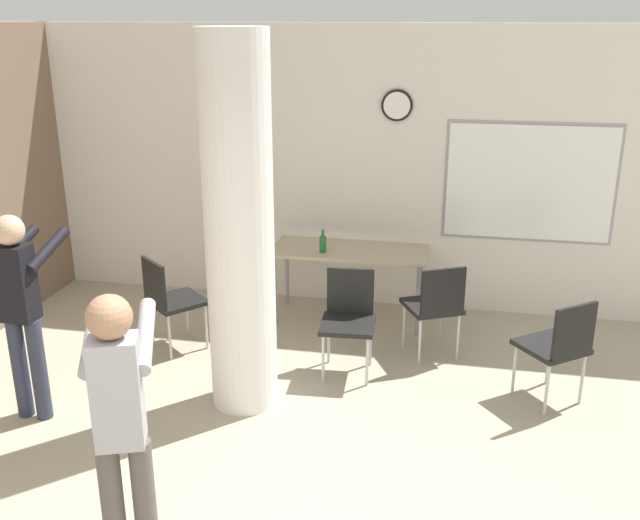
{
  "coord_description": "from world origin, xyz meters",
  "views": [
    {
      "loc": [
        0.79,
        -1.93,
        2.88
      ],
      "look_at": [
        -0.15,
        2.81,
        1.21
      ],
      "focal_mm": 40.0,
      "sensor_mm": 36.0,
      "label": 1
    }
  ],
  "objects_px": {
    "folding_table": "(349,255)",
    "person_playing_front": "(120,417)",
    "chair_mid_room": "(559,343)",
    "bottle_on_table": "(323,244)",
    "chair_near_pillar": "(169,297)",
    "chair_table_right": "(436,303)",
    "person_watching_back": "(22,301)",
    "chair_table_front": "(349,315)"
  },
  "relations": [
    {
      "from": "folding_table",
      "to": "person_playing_front",
      "type": "distance_m",
      "value": 3.64
    },
    {
      "from": "chair_mid_room",
      "to": "bottle_on_table",
      "type": "bearing_deg",
      "value": 150.76
    },
    {
      "from": "bottle_on_table",
      "to": "chair_near_pillar",
      "type": "xyz_separation_m",
      "value": [
        -1.22,
        -0.84,
        -0.3
      ]
    },
    {
      "from": "folding_table",
      "to": "person_playing_front",
      "type": "bearing_deg",
      "value": -99.6
    },
    {
      "from": "chair_mid_room",
      "to": "folding_table",
      "type": "bearing_deg",
      "value": 144.6
    },
    {
      "from": "folding_table",
      "to": "chair_table_right",
      "type": "xyz_separation_m",
      "value": [
        0.86,
        -0.67,
        -0.16
      ]
    },
    {
      "from": "person_watching_back",
      "to": "folding_table",
      "type": "bearing_deg",
      "value": 47.64
    },
    {
      "from": "folding_table",
      "to": "chair_mid_room",
      "type": "distance_m",
      "value": 2.23
    },
    {
      "from": "chair_near_pillar",
      "to": "person_watching_back",
      "type": "xyz_separation_m",
      "value": [
        -0.58,
        -1.25,
        0.41
      ]
    },
    {
      "from": "chair_mid_room",
      "to": "chair_table_front",
      "type": "bearing_deg",
      "value": 172.17
    },
    {
      "from": "chair_mid_room",
      "to": "chair_table_right",
      "type": "bearing_deg",
      "value": 146.8
    },
    {
      "from": "folding_table",
      "to": "chair_table_front",
      "type": "height_order",
      "value": "chair_table_front"
    },
    {
      "from": "person_watching_back",
      "to": "person_playing_front",
      "type": "bearing_deg",
      "value": -43.37
    },
    {
      "from": "bottle_on_table",
      "to": "chair_table_right",
      "type": "relative_size",
      "value": 0.26
    },
    {
      "from": "bottle_on_table",
      "to": "person_watching_back",
      "type": "relative_size",
      "value": 0.14
    },
    {
      "from": "chair_table_right",
      "to": "person_watching_back",
      "type": "height_order",
      "value": "person_watching_back"
    },
    {
      "from": "chair_mid_room",
      "to": "person_watching_back",
      "type": "xyz_separation_m",
      "value": [
        -3.85,
        -0.94,
        0.41
      ]
    },
    {
      "from": "folding_table",
      "to": "chair_table_right",
      "type": "distance_m",
      "value": 1.1
    },
    {
      "from": "chair_table_front",
      "to": "person_playing_front",
      "type": "distance_m",
      "value": 2.67
    },
    {
      "from": "chair_table_right",
      "to": "person_watching_back",
      "type": "distance_m",
      "value": 3.32
    },
    {
      "from": "chair_table_front",
      "to": "folding_table",
      "type": "bearing_deg",
      "value": 98.73
    },
    {
      "from": "chair_mid_room",
      "to": "person_playing_front",
      "type": "height_order",
      "value": "person_playing_front"
    },
    {
      "from": "folding_table",
      "to": "chair_near_pillar",
      "type": "bearing_deg",
      "value": -146.03
    },
    {
      "from": "bottle_on_table",
      "to": "chair_near_pillar",
      "type": "distance_m",
      "value": 1.51
    },
    {
      "from": "folding_table",
      "to": "bottle_on_table",
      "type": "relative_size",
      "value": 6.72
    },
    {
      "from": "chair_mid_room",
      "to": "person_watching_back",
      "type": "height_order",
      "value": "person_watching_back"
    },
    {
      "from": "chair_near_pillar",
      "to": "chair_table_front",
      "type": "bearing_deg",
      "value": -2.89
    },
    {
      "from": "folding_table",
      "to": "chair_table_front",
      "type": "bearing_deg",
      "value": -81.27
    },
    {
      "from": "bottle_on_table",
      "to": "person_playing_front",
      "type": "relative_size",
      "value": 0.14
    },
    {
      "from": "chair_table_front",
      "to": "person_playing_front",
      "type": "height_order",
      "value": "person_playing_front"
    },
    {
      "from": "folding_table",
      "to": "bottle_on_table",
      "type": "bearing_deg",
      "value": -148.87
    },
    {
      "from": "chair_near_pillar",
      "to": "person_playing_front",
      "type": "xyz_separation_m",
      "value": [
        0.85,
        -2.6,
        0.45
      ]
    },
    {
      "from": "folding_table",
      "to": "chair_mid_room",
      "type": "relative_size",
      "value": 1.71
    },
    {
      "from": "chair_table_front",
      "to": "person_playing_front",
      "type": "bearing_deg",
      "value": -106.98
    },
    {
      "from": "chair_table_right",
      "to": "chair_mid_room",
      "type": "distance_m",
      "value": 1.14
    },
    {
      "from": "chair_table_right",
      "to": "person_watching_back",
      "type": "relative_size",
      "value": 0.55
    },
    {
      "from": "bottle_on_table",
      "to": "person_playing_front",
      "type": "height_order",
      "value": "person_playing_front"
    },
    {
      "from": "person_watching_back",
      "to": "chair_mid_room",
      "type": "bearing_deg",
      "value": 13.71
    },
    {
      "from": "bottle_on_table",
      "to": "chair_table_front",
      "type": "relative_size",
      "value": 0.26
    },
    {
      "from": "chair_table_front",
      "to": "chair_mid_room",
      "type": "relative_size",
      "value": 1.0
    },
    {
      "from": "chair_table_front",
      "to": "chair_near_pillar",
      "type": "height_order",
      "value": "same"
    },
    {
      "from": "chair_near_pillar",
      "to": "chair_mid_room",
      "type": "relative_size",
      "value": 1.0
    }
  ]
}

